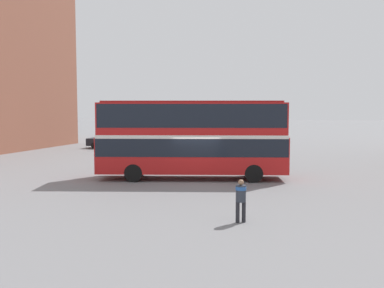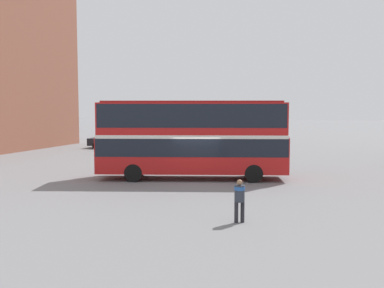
% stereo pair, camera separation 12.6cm
% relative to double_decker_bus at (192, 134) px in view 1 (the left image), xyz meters
% --- Properties ---
extents(ground_plane, '(240.00, 240.00, 0.00)m').
position_rel_double_decker_bus_xyz_m(ground_plane, '(0.62, -0.75, -2.58)').
color(ground_plane, slate).
extents(double_decker_bus, '(11.02, 5.28, 4.49)m').
position_rel_double_decker_bus_xyz_m(double_decker_bus, '(0.00, 0.00, 0.00)').
color(double_decker_bus, red).
rests_on(double_decker_bus, ground_plane).
extents(pedestrian_foreground, '(0.53, 0.53, 1.57)m').
position_rel_double_decker_bus_xyz_m(pedestrian_foreground, '(4.49, -8.86, -1.61)').
color(pedestrian_foreground, '#232328').
rests_on(pedestrian_foreground, ground_plane).
extents(parked_car_kerb_near, '(4.66, 2.26, 1.49)m').
position_rel_double_decker_bus_xyz_m(parked_car_kerb_near, '(-13.21, 15.91, -1.82)').
color(parked_car_kerb_near, black).
rests_on(parked_car_kerb_near, ground_plane).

